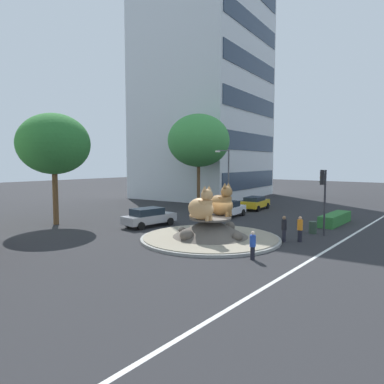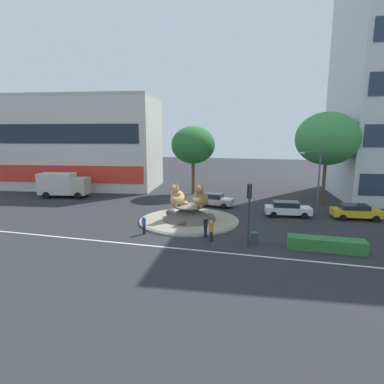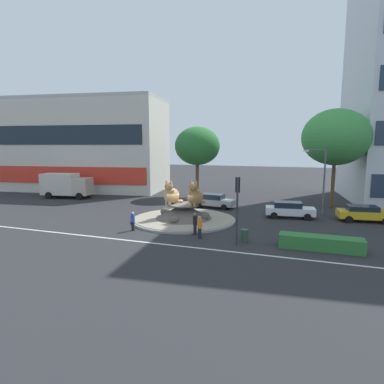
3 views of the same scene
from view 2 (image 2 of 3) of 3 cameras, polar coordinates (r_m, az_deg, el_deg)
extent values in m
plane|color=#28282B|center=(30.03, -0.52, -5.37)|extent=(160.00, 160.00, 0.00)
cube|color=silver|center=(23.56, -5.21, -9.94)|extent=(112.00, 0.20, 0.01)
cylinder|color=gray|center=(30.01, -0.52, -5.20)|extent=(9.43, 9.43, 0.18)
cylinder|color=gray|center=(29.98, -0.52, -4.99)|extent=(9.06, 9.06, 0.06)
cone|color=#564F47|center=(29.80, -0.52, -3.73)|extent=(5.12, 5.12, 1.30)
cylinder|color=#564F47|center=(29.66, -0.52, -2.63)|extent=(2.82, 2.82, 0.12)
ellipsoid|color=#564F47|center=(29.19, 3.31, -4.60)|extent=(0.95, 0.68, 0.76)
ellipsoid|color=#564F47|center=(32.08, -0.01, -3.50)|extent=(0.54, 0.56, 0.43)
ellipsoid|color=#564F47|center=(30.84, -3.93, -3.79)|extent=(0.94, 0.90, 0.75)
ellipsoid|color=#564F47|center=(27.90, -1.80, -5.47)|extent=(0.75, 0.74, 0.60)
ellipsoid|color=tan|center=(29.77, -2.67, -1.08)|extent=(1.42, 2.05, 1.41)
cylinder|color=tan|center=(29.39, -2.97, -0.92)|extent=(1.00, 1.00, 0.88)
sphere|color=tan|center=(29.12, -3.09, 0.52)|extent=(0.78, 0.78, 0.78)
torus|color=tan|center=(30.49, -1.53, -1.88)|extent=(1.01, 1.01, 0.18)
cone|color=tan|center=(28.96, -2.72, 1.37)|extent=(0.35, 0.35, 0.32)
cone|color=tan|center=(29.13, -3.49, 1.41)|extent=(0.35, 0.35, 0.32)
cylinder|color=tan|center=(29.19, -2.91, -2.38)|extent=(0.25, 0.25, 0.35)
cylinder|color=tan|center=(29.31, -3.49, -2.33)|extent=(0.25, 0.25, 0.35)
ellipsoid|color=#9E703D|center=(29.21, 1.64, -1.26)|extent=(1.32, 2.03, 1.45)
cylinder|color=#9E703D|center=(28.80, 1.44, -1.09)|extent=(0.97, 0.97, 0.91)
sphere|color=#9E703D|center=(28.51, 1.37, 0.41)|extent=(0.80, 0.80, 0.80)
torus|color=#9E703D|center=(30.03, 2.63, -2.07)|extent=(0.98, 0.98, 0.18)
cone|color=#9E703D|center=(28.38, 1.80, 1.31)|extent=(0.33, 0.33, 0.33)
cone|color=#9E703D|center=(28.49, 0.95, 1.35)|extent=(0.33, 0.33, 0.33)
cylinder|color=#9E703D|center=(28.60, 1.58, -2.63)|extent=(0.25, 0.25, 0.36)
cylinder|color=#9E703D|center=(28.68, 0.94, -2.59)|extent=(0.25, 0.25, 0.36)
cylinder|color=#2D2D33|center=(23.04, 10.31, -4.41)|extent=(0.14, 0.14, 4.70)
cube|color=black|center=(22.86, 10.41, 0.16)|extent=(0.35, 0.29, 1.05)
sphere|color=#360606|center=(22.89, 10.42, 0.97)|extent=(0.18, 0.18, 0.18)
sphere|color=orange|center=(22.94, 10.40, 0.20)|extent=(0.18, 0.18, 0.18)
sphere|color=black|center=(23.00, 10.37, -0.58)|extent=(0.18, 0.18, 0.18)
cube|color=beige|center=(52.48, -20.24, 8.17)|extent=(26.22, 14.07, 13.31)
cube|color=red|center=(48.08, -22.76, 3.06)|extent=(23.71, 3.62, 2.40)
cube|color=#19232D|center=(47.77, -23.23, 9.72)|extent=(22.71, 3.44, 2.66)
cube|color=#B2B2AD|center=(52.73, -20.73, 15.67)|extent=(26.22, 14.07, 0.50)
cube|color=#2D7033|center=(24.63, 23.17, -8.75)|extent=(5.28, 1.20, 0.90)
cylinder|color=brown|center=(43.38, 0.21, 2.53)|extent=(0.45, 0.45, 4.38)
ellipsoid|color=#286B2D|center=(42.99, 0.21, 8.57)|extent=(5.94, 5.94, 5.05)
cylinder|color=brown|center=(39.84, 22.85, 1.33)|extent=(0.38, 0.38, 4.86)
ellipsoid|color=#3D8E42|center=(39.42, 23.40, 8.91)|extent=(7.09, 7.09, 6.03)
cylinder|color=#4C4C51|center=(34.80, 22.06, 1.54)|extent=(0.16, 0.16, 6.51)
cylinder|color=#4C4C51|center=(34.48, 20.93, 6.81)|extent=(1.79, 0.27, 0.10)
cube|color=silver|center=(34.49, 19.43, 6.74)|extent=(0.50, 0.24, 0.16)
cylinder|color=black|center=(24.57, 3.52, -8.07)|extent=(0.27, 0.27, 0.79)
cylinder|color=orange|center=(24.34, 3.54, -6.42)|extent=(0.36, 0.36, 0.69)
sphere|color=tan|center=(24.21, 3.55, -5.39)|extent=(0.23, 0.23, 0.23)
cylinder|color=black|center=(26.56, -8.70, -6.82)|extent=(0.25, 0.25, 0.72)
cylinder|color=#284CB2|center=(26.36, -8.74, -5.42)|extent=(0.33, 0.33, 0.63)
sphere|color=beige|center=(26.25, -8.77, -4.55)|extent=(0.21, 0.21, 0.21)
cylinder|color=black|center=(25.46, 2.46, -7.38)|extent=(0.25, 0.25, 0.80)
cylinder|color=black|center=(25.24, 2.48, -5.77)|extent=(0.33, 0.33, 0.69)
sphere|color=#936B4C|center=(25.12, 2.48, -4.76)|extent=(0.23, 0.23, 0.23)
cube|color=gold|center=(34.62, 27.72, -3.32)|extent=(4.73, 2.37, 0.69)
cube|color=#19232D|center=(34.43, 27.44, -2.42)|extent=(2.72, 1.91, 0.43)
cylinder|color=black|center=(36.06, 29.43, -3.52)|extent=(0.66, 0.30, 0.64)
cylinder|color=black|center=(34.43, 30.52, -4.24)|extent=(0.66, 0.30, 0.64)
cylinder|color=black|center=(35.06, 24.87, -3.50)|extent=(0.66, 0.30, 0.64)
cylinder|color=black|center=(33.38, 25.78, -4.25)|extent=(0.66, 0.30, 0.64)
cube|color=#99999E|center=(36.11, 3.92, -1.62)|extent=(4.69, 2.23, 0.65)
cube|color=#19232D|center=(36.06, 3.59, -0.66)|extent=(2.69, 1.79, 0.56)
cylinder|color=black|center=(36.57, 6.54, -2.03)|extent=(0.66, 0.29, 0.64)
cylinder|color=black|center=(34.97, 5.81, -2.60)|extent=(0.66, 0.29, 0.64)
cylinder|color=black|center=(37.44, 2.14, -1.67)|extent=(0.66, 0.29, 0.64)
cylinder|color=black|center=(35.87, 1.23, -2.21)|extent=(0.66, 0.29, 0.64)
cube|color=silver|center=(33.15, 17.06, -3.14)|extent=(4.66, 2.24, 0.68)
cube|color=#19232D|center=(32.98, 16.73, -2.12)|extent=(2.68, 1.80, 0.52)
cylinder|color=black|center=(34.32, 19.26, -3.39)|extent=(0.66, 0.29, 0.64)
cylinder|color=black|center=(32.67, 19.83, -4.11)|extent=(0.66, 0.29, 0.64)
cylinder|color=black|center=(33.86, 14.33, -3.31)|extent=(0.66, 0.29, 0.64)
cylinder|color=black|center=(32.20, 14.64, -4.04)|extent=(0.66, 0.29, 0.64)
cube|color=#B7AD99|center=(43.41, -19.61, 1.05)|extent=(2.29, 2.62, 2.19)
cube|color=beige|center=(44.76, -23.35, 1.42)|extent=(4.79, 3.07, 2.73)
cylinder|color=black|center=(44.61, -18.85, -0.09)|extent=(0.94, 0.46, 0.90)
cylinder|color=black|center=(42.53, -20.07, -0.66)|extent=(0.94, 0.46, 0.90)
cylinder|color=black|center=(46.43, -23.61, -0.01)|extent=(0.94, 0.46, 0.90)
cylinder|color=black|center=(44.44, -25.00, -0.55)|extent=(0.94, 0.46, 0.90)
cylinder|color=#2D4233|center=(24.45, 11.22, -8.22)|extent=(0.56, 0.56, 0.90)
camera|label=1|loc=(30.67, -47.48, 1.61)|focal=33.35mm
camera|label=3|loc=(3.00, 77.38, -25.87)|focal=29.96mm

